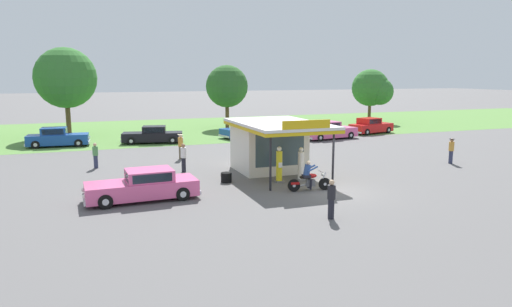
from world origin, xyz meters
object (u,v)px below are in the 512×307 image
(motorcycle_with_rider, at_px, (309,178))
(parked_car_back_row_far_left, at_px, (248,130))
(gas_pump_nearside, at_px, (279,166))
(featured_classic_sedan, at_px, (143,186))
(parked_car_back_row_centre_left, at_px, (153,135))
(parked_car_second_row_spare, at_px, (371,126))
(parked_car_back_row_left, at_px, (329,131))
(gas_pump_offside, at_px, (301,165))
(bystander_chatting_near_pumps, at_px, (184,157))
(bystander_leaning_by_kiosk, at_px, (95,155))
(bystander_standing_back_lot, at_px, (331,198))
(parked_car_back_row_far_right, at_px, (57,138))
(bystander_strolling_foreground, at_px, (181,146))
(spare_tire_stack, at_px, (226,177))
(bystander_admiring_sedan, at_px, (451,150))

(motorcycle_with_rider, height_order, parked_car_back_row_far_left, motorcycle_with_rider)
(gas_pump_nearside, xyz_separation_m, featured_classic_sedan, (-7.47, -1.10, -0.25))
(parked_car_back_row_centre_left, bearing_deg, gas_pump_nearside, -75.75)
(parked_car_back_row_far_left, bearing_deg, parked_car_back_row_centre_left, -174.92)
(parked_car_second_row_spare, distance_m, parked_car_back_row_left, 6.41)
(motorcycle_with_rider, xyz_separation_m, featured_classic_sedan, (-8.13, 1.19, 0.01))
(parked_car_back_row_left, bearing_deg, parked_car_back_row_centre_left, 169.24)
(gas_pump_offside, relative_size, bystander_chatting_near_pumps, 1.08)
(bystander_chatting_near_pumps, height_order, bystander_leaning_by_kiosk, bystander_chatting_near_pumps)
(parked_car_second_row_spare, distance_m, bystander_chatting_near_pumps, 24.91)
(parked_car_back_row_left, bearing_deg, bystander_standing_back_lot, -119.04)
(parked_car_back_row_far_right, distance_m, bystander_standing_back_lot, 27.64)
(parked_car_back_row_far_right, height_order, bystander_strolling_foreground, bystander_strolling_foreground)
(bystander_chatting_near_pumps, bearing_deg, parked_car_second_row_spare, 29.33)
(gas_pump_offside, distance_m, bystander_strolling_foreground, 10.32)
(featured_classic_sedan, xyz_separation_m, bystander_chatting_near_pumps, (3.06, 5.63, 0.26))
(parked_car_second_row_spare, bearing_deg, gas_pump_offside, -133.71)
(featured_classic_sedan, relative_size, parked_car_back_row_left, 0.96)
(parked_car_back_row_far_right, distance_m, bystander_chatting_near_pumps, 15.84)
(bystander_leaning_by_kiosk, bearing_deg, gas_pump_offside, -35.50)
(parked_car_back_row_centre_left, bearing_deg, spare_tire_stack, -84.03)
(spare_tire_stack, bearing_deg, parked_car_back_row_left, 44.03)
(bystander_strolling_foreground, bearing_deg, parked_car_back_row_centre_left, 95.10)
(gas_pump_nearside, height_order, bystander_chatting_near_pumps, gas_pump_nearside)
(bystander_chatting_near_pumps, relative_size, bystander_leaning_by_kiosk, 1.08)
(gas_pump_nearside, height_order, bystander_admiring_sedan, gas_pump_nearside)
(parked_car_second_row_spare, distance_m, bystander_leaning_by_kiosk, 28.23)
(gas_pump_nearside, bearing_deg, parked_car_back_row_far_left, 76.00)
(gas_pump_nearside, xyz_separation_m, bystander_chatting_near_pumps, (-4.40, 4.52, 0.01))
(motorcycle_with_rider, height_order, bystander_leaning_by_kiosk, bystander_leaning_by_kiosk)
(motorcycle_with_rider, height_order, spare_tire_stack, motorcycle_with_rider)
(parked_car_back_row_centre_left, xyz_separation_m, bystander_admiring_sedan, (17.44, -16.52, 0.24))
(bystander_admiring_sedan, relative_size, bystander_standing_back_lot, 1.03)
(spare_tire_stack, bearing_deg, gas_pump_offside, -14.29)
(featured_classic_sedan, bearing_deg, gas_pump_nearside, 8.40)
(gas_pump_offside, bearing_deg, motorcycle_with_rider, -106.07)
(featured_classic_sedan, xyz_separation_m, parked_car_second_row_spare, (24.78, 17.83, 0.05))
(gas_pump_offside, xyz_separation_m, parked_car_second_row_spare, (15.99, 16.73, -0.14))
(gas_pump_offside, relative_size, parked_car_back_row_far_left, 0.32)
(bystander_strolling_foreground, relative_size, spare_tire_stack, 2.96)
(gas_pump_nearside, xyz_separation_m, parked_car_back_row_far_right, (-12.18, 18.32, -0.20))
(spare_tire_stack, bearing_deg, parked_car_back_row_centre_left, 95.97)
(gas_pump_offside, bearing_deg, parked_car_back_row_left, 55.69)
(gas_pump_nearside, height_order, parked_car_second_row_spare, gas_pump_nearside)
(motorcycle_with_rider, relative_size, parked_car_back_row_centre_left, 0.41)
(gas_pump_nearside, bearing_deg, spare_tire_stack, 159.28)
(parked_car_back_row_centre_left, xyz_separation_m, bystander_leaning_by_kiosk, (-4.95, -9.91, 0.18))
(parked_car_back_row_centre_left, height_order, parked_car_second_row_spare, parked_car_second_row_spare)
(motorcycle_with_rider, distance_m, bystander_leaning_by_kiosk, 14.17)
(motorcycle_with_rider, bearing_deg, parked_car_back_row_centre_left, 104.47)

